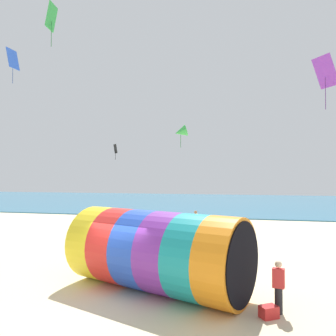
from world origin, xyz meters
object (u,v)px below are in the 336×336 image
(kite_handler, at_px, (279,287))
(kite_purple_diamond, at_px, (325,72))
(bystander_near_water, at_px, (196,222))
(kite_blue_diamond, at_px, (13,59))
(bystander_mid_beach, at_px, (165,227))
(cooler_box, at_px, (269,312))
(kite_black_diamond, at_px, (115,149))
(giant_inflatable_tube, at_px, (157,251))
(kite_green_delta, at_px, (181,132))
(kite_green_diamond, at_px, (51,17))

(kite_handler, relative_size, kite_purple_diamond, 0.60)
(kite_handler, bearing_deg, bystander_near_water, 108.35)
(kite_handler, distance_m, bystander_near_water, 14.10)
(kite_blue_diamond, xyz_separation_m, bystander_mid_beach, (10.38, 1.91, -11.51))
(cooler_box, bearing_deg, bystander_mid_beach, 117.67)
(bystander_mid_beach, bearing_deg, kite_purple_diamond, -19.14)
(kite_black_diamond, bearing_deg, cooler_box, -55.65)
(bystander_mid_beach, relative_size, cooler_box, 3.11)
(kite_purple_diamond, xyz_separation_m, bystander_mid_beach, (-9.28, 3.22, -8.83))
(cooler_box, bearing_deg, giant_inflatable_tube, 158.96)
(kite_green_delta, distance_m, kite_black_diamond, 10.38)
(kite_handler, bearing_deg, bystander_mid_beach, 119.89)
(kite_blue_diamond, bearing_deg, bystander_mid_beach, 10.43)
(kite_blue_diamond, height_order, bystander_mid_beach, kite_blue_diamond)
(kite_black_diamond, height_order, bystander_mid_beach, kite_black_diamond)
(giant_inflatable_tube, bearing_deg, kite_green_delta, 94.54)
(giant_inflatable_tube, relative_size, bystander_mid_beach, 4.55)
(kite_handler, bearing_deg, kite_purple_diamond, 66.98)
(kite_purple_diamond, bearing_deg, giant_inflatable_tube, -139.29)
(kite_black_diamond, xyz_separation_m, kite_purple_diamond, (15.42, -9.63, 2.97))
(giant_inflatable_tube, xyz_separation_m, kite_handler, (4.21, -1.09, -0.65))
(kite_green_diamond, relative_size, kite_purple_diamond, 0.89)
(kite_blue_diamond, xyz_separation_m, kite_black_diamond, (4.24, 8.32, -5.64))
(kite_blue_diamond, relative_size, cooler_box, 4.62)
(kite_handler, distance_m, kite_purple_diamond, 11.96)
(kite_green_diamond, xyz_separation_m, kite_black_diamond, (-0.63, 11.34, -6.62))
(kite_blue_diamond, distance_m, kite_green_delta, 12.78)
(kite_black_diamond, height_order, bystander_near_water, kite_black_diamond)
(kite_green_delta, relative_size, cooler_box, 2.81)
(bystander_near_water, distance_m, bystander_mid_beach, 3.21)
(bystander_near_water, bearing_deg, bystander_mid_beach, -121.60)
(kite_handler, bearing_deg, kite_black_diamond, 125.71)
(kite_purple_diamond, bearing_deg, kite_green_diamond, -173.41)
(giant_inflatable_tube, distance_m, cooler_box, 4.36)
(giant_inflatable_tube, relative_size, kite_green_delta, 5.03)
(giant_inflatable_tube, height_order, kite_blue_diamond, kite_blue_diamond)
(kite_handler, bearing_deg, kite_green_diamond, 153.80)
(kite_blue_diamond, bearing_deg, cooler_box, -29.48)
(cooler_box, bearing_deg, kite_purple_diamond, 66.02)
(kite_blue_diamond, height_order, kite_black_diamond, kite_blue_diamond)
(giant_inflatable_tube, relative_size, kite_handler, 4.51)
(kite_blue_diamond, xyz_separation_m, kite_green_diamond, (4.87, -3.02, 0.98))
(kite_blue_diamond, height_order, bystander_near_water, kite_blue_diamond)
(giant_inflatable_tube, distance_m, kite_green_delta, 10.34)
(kite_purple_diamond, relative_size, cooler_box, 5.27)
(kite_handler, distance_m, cooler_box, 0.83)
(kite_green_diamond, height_order, bystander_mid_beach, kite_green_diamond)
(giant_inflatable_tube, xyz_separation_m, kite_green_delta, (-0.69, 8.66, 5.60))
(kite_green_delta, relative_size, kite_black_diamond, 1.04)
(kite_green_diamond, bearing_deg, kite_handler, -26.20)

